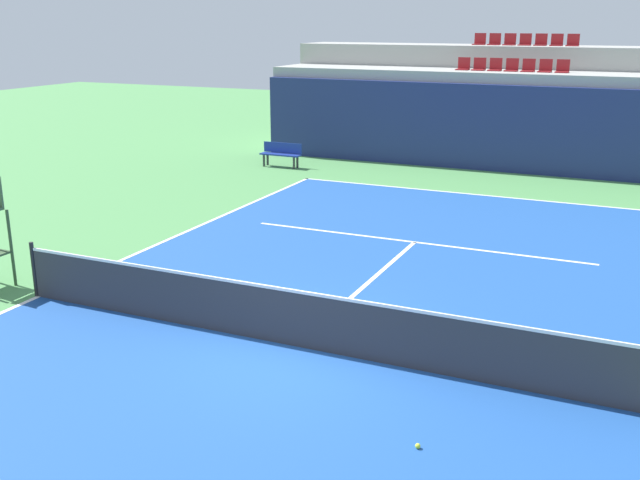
% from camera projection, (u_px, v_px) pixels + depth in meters
% --- Properties ---
extents(ground_plane, '(80.00, 80.00, 0.00)m').
position_uv_depth(ground_plane, '(296.00, 347.00, 12.01)').
color(ground_plane, '#4C8C4C').
extents(court_surface, '(11.00, 24.00, 0.01)m').
position_uv_depth(court_surface, '(296.00, 346.00, 12.01)').
color(court_surface, '#1E4C99').
rests_on(court_surface, ground_plane).
extents(baseline_far, '(11.00, 0.10, 0.00)m').
position_uv_depth(baseline_far, '(470.00, 194.00, 22.44)').
color(baseline_far, white).
rests_on(baseline_far, court_surface).
extents(sideline_left, '(0.10, 24.00, 0.00)m').
position_uv_depth(sideline_left, '(39.00, 296.00, 14.16)').
color(sideline_left, white).
rests_on(sideline_left, court_surface).
extents(service_line_far, '(8.26, 0.10, 0.00)m').
position_uv_depth(service_line_far, '(415.00, 242.00, 17.60)').
color(service_line_far, white).
rests_on(service_line_far, court_surface).
extents(centre_service_line, '(0.10, 6.40, 0.00)m').
position_uv_depth(centre_service_line, '(366.00, 284.00, 14.80)').
color(centre_service_line, white).
rests_on(centre_service_line, court_surface).
extents(back_wall, '(17.63, 0.30, 2.95)m').
position_uv_depth(back_wall, '(499.00, 129.00, 25.48)').
color(back_wall, navy).
rests_on(back_wall, ground_plane).
extents(stands_tier_lower, '(17.63, 2.40, 3.32)m').
position_uv_depth(stands_tier_lower, '(507.00, 119.00, 26.61)').
color(stands_tier_lower, '#9E9E99').
rests_on(stands_tier_lower, ground_plane).
extents(stands_tier_upper, '(17.63, 2.40, 4.13)m').
position_uv_depth(stands_tier_upper, '(520.00, 101.00, 28.59)').
color(stands_tier_upper, '#9E9E99').
rests_on(stands_tier_upper, ground_plane).
extents(seating_row_lower, '(3.89, 0.44, 0.44)m').
position_uv_depth(seating_row_lower, '(512.00, 68.00, 26.19)').
color(seating_row_lower, maroon).
rests_on(seating_row_lower, stands_tier_lower).
extents(seating_row_upper, '(3.89, 0.44, 0.44)m').
position_uv_depth(seating_row_upper, '(525.00, 42.00, 28.05)').
color(seating_row_upper, maroon).
rests_on(seating_row_upper, stands_tier_upper).
extents(tennis_net, '(11.08, 0.08, 1.07)m').
position_uv_depth(tennis_net, '(295.00, 317.00, 11.87)').
color(tennis_net, black).
rests_on(tennis_net, court_surface).
extents(player_bench, '(1.50, 0.40, 0.85)m').
position_uv_depth(player_bench, '(281.00, 153.00, 26.51)').
color(player_bench, navy).
rests_on(player_bench, ground_plane).
extents(tennis_ball_2, '(0.07, 0.07, 0.07)m').
position_uv_depth(tennis_ball_2, '(418.00, 446.00, 9.14)').
color(tennis_ball_2, '#CCE033').
rests_on(tennis_ball_2, court_surface).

